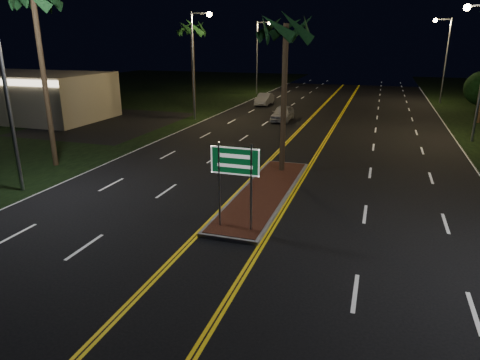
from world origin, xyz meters
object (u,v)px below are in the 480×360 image
at_px(palm_left_far, 192,29).
at_px(car_near, 283,112).
at_px(streetlight_left_near, 9,67).
at_px(palm_median, 286,28).
at_px(commercial_building, 23,95).
at_px(streetlight_right_far, 443,51).
at_px(streetlight_left_far, 260,49).
at_px(median_island, 265,193).
at_px(streetlight_left_mid, 197,53).
at_px(highway_sign, 235,169).
at_px(streetlight_right_mid, 480,57).
at_px(car_far, 264,98).
at_px(palm_left_near, 33,0).

relative_size(palm_left_far, car_near, 1.91).
distance_m(streetlight_left_near, palm_median, 12.55).
bearing_deg(commercial_building, streetlight_right_far, 31.01).
xyz_separation_m(streetlight_left_far, streetlight_right_far, (21.23, -2.00, 0.00)).
relative_size(streetlight_left_near, streetlight_left_far, 1.00).
bearing_deg(median_island, streetlight_left_far, 106.00).
height_order(streetlight_left_mid, streetlight_right_far, same).
relative_size(streetlight_right_far, palm_left_far, 1.02).
bearing_deg(highway_sign, streetlight_left_mid, 116.59).
relative_size(streetlight_left_near, streetlight_right_far, 1.00).
height_order(streetlight_left_near, streetlight_right_mid, same).
height_order(streetlight_right_far, car_far, streetlight_right_far).
distance_m(streetlight_left_far, palm_left_near, 36.18).
xyz_separation_m(streetlight_left_near, streetlight_left_mid, (0.00, 20.00, 0.00)).
xyz_separation_m(median_island, streetlight_left_mid, (-10.61, 17.00, 5.57)).
bearing_deg(palm_left_far, streetlight_right_far, 30.88).
distance_m(streetlight_left_far, palm_left_far, 16.28).
distance_m(median_island, car_far, 28.53).
bearing_deg(palm_median, palm_left_far, 126.18).
relative_size(palm_median, palm_left_far, 0.94).
distance_m(streetlight_right_mid, car_far, 22.50).
bearing_deg(car_near, palm_left_near, -117.42).
bearing_deg(streetlight_left_mid, commercial_building, -165.39).
bearing_deg(palm_median, streetlight_left_far, 107.58).
height_order(streetlight_left_near, car_far, streetlight_left_near).
distance_m(median_island, streetlight_right_far, 37.00).
bearing_deg(palm_median, median_island, -90.00).
relative_size(streetlight_right_mid, palm_left_near, 0.92).
relative_size(median_island, streetlight_left_near, 1.14).
relative_size(streetlight_left_far, car_far, 2.07).
bearing_deg(streetlight_right_far, palm_median, -108.62).
distance_m(streetlight_right_mid, car_near, 15.28).
relative_size(median_island, streetlight_right_mid, 1.14).
relative_size(streetlight_left_mid, streetlight_left_far, 1.00).
bearing_deg(streetlight_left_far, palm_left_near, -93.00).
bearing_deg(streetlight_right_far, highway_sign, -105.15).
height_order(streetlight_right_mid, streetlight_right_far, same).
bearing_deg(palm_left_far, car_near, -13.72).
bearing_deg(median_island, streetlight_right_far, 73.13).
xyz_separation_m(highway_sign, palm_median, (0.00, 7.70, 4.87)).
distance_m(streetlight_left_mid, car_far, 12.08).
height_order(streetlight_left_near, streetlight_right_far, same).
xyz_separation_m(palm_median, palm_left_near, (-12.50, -2.50, 1.40)).
height_order(commercial_building, streetlight_left_far, streetlight_left_far).
distance_m(palm_left_near, car_near, 21.42).
bearing_deg(streetlight_right_far, car_far, -157.52).
bearing_deg(median_island, car_far, 105.04).
distance_m(highway_sign, car_far, 32.64).
distance_m(commercial_building, streetlight_right_far, 42.88).
bearing_deg(streetlight_left_far, streetlight_right_mid, -46.03).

